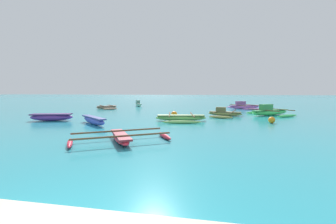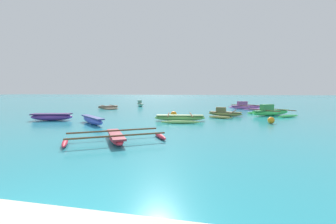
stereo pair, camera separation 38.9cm
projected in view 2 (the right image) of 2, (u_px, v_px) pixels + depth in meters
name	position (u px, v px, depth m)	size (l,w,h in m)	color
moored_boat_0	(108.00, 107.00, 26.00)	(3.29, 3.48, 0.41)	tan
moored_boat_1	(52.00, 117.00, 15.61)	(2.94, 1.51, 0.49)	#6B399E
moored_boat_2	(92.00, 120.00, 13.99)	(2.78, 2.51, 0.46)	#4C5DD7
moored_boat_3	(140.00, 104.00, 30.02)	(1.63, 2.27, 0.82)	#8EE5C3
moored_boat_4	(180.00, 118.00, 15.48)	(3.57, 3.43, 0.45)	#87CE67
moored_boat_5	(245.00, 106.00, 25.83)	(3.96, 4.48, 0.87)	#E775D9
moored_boat_6	(225.00, 113.00, 18.52)	(2.82, 4.44, 0.71)	tan
moored_boat_7	(116.00, 137.00, 9.11)	(4.15, 3.33, 0.38)	#E02C40
moored_boat_8	(270.00, 112.00, 18.86)	(3.87, 4.09, 0.95)	#51EA72
mooring_buoy_0	(271.00, 120.00, 14.13)	(0.42, 0.42, 0.42)	orange
mooring_buoy_1	(174.00, 114.00, 17.28)	(0.50, 0.50, 0.50)	orange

